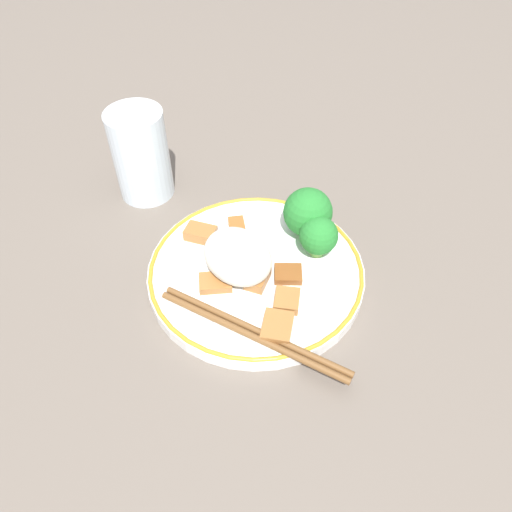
# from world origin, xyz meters

# --- Properties ---
(ground_plane) EXTENTS (3.00, 3.00, 0.00)m
(ground_plane) POSITION_xyz_m (0.00, 0.00, 0.00)
(ground_plane) COLOR #665B51
(plate) EXTENTS (0.24, 0.24, 0.02)m
(plate) POSITION_xyz_m (0.00, 0.00, 0.01)
(plate) COLOR white
(plate) RESTS_ON ground_plane
(rice_mound) EXTENTS (0.08, 0.07, 0.05)m
(rice_mound) POSITION_xyz_m (-0.01, -0.02, 0.04)
(rice_mound) COLOR white
(rice_mound) RESTS_ON plate
(broccoli_back_left) EXTENTS (0.04, 0.04, 0.05)m
(broccoli_back_left) POSITION_xyz_m (0.03, 0.07, 0.04)
(broccoli_back_left) COLOR #7FB756
(broccoli_back_left) RESTS_ON plate
(broccoli_back_center) EXTENTS (0.06, 0.06, 0.06)m
(broccoli_back_center) POSITION_xyz_m (-0.00, 0.08, 0.05)
(broccoli_back_center) COLOR #7FB756
(broccoli_back_center) RESTS_ON plate
(meat_near_front) EXTENTS (0.03, 0.03, 0.01)m
(meat_near_front) POSITION_xyz_m (-0.06, 0.03, 0.02)
(meat_near_front) COLOR #995B28
(meat_near_front) RESTS_ON plate
(meat_near_left) EXTENTS (0.03, 0.04, 0.01)m
(meat_near_left) POSITION_xyz_m (0.02, -0.01, 0.02)
(meat_near_left) COLOR #9E6633
(meat_near_left) RESTS_ON plate
(meat_near_right) EXTENTS (0.04, 0.05, 0.01)m
(meat_near_right) POSITION_xyz_m (0.07, -0.04, 0.02)
(meat_near_right) COLOR #9E6633
(meat_near_right) RESTS_ON plate
(meat_near_back) EXTENTS (0.04, 0.04, 0.01)m
(meat_near_back) POSITION_xyz_m (0.06, -0.01, 0.02)
(meat_near_back) COLOR #9E6633
(meat_near_back) RESTS_ON plate
(meat_on_rice_edge) EXTENTS (0.04, 0.04, 0.01)m
(meat_on_rice_edge) POSITION_xyz_m (0.03, 0.02, 0.02)
(meat_on_rice_edge) COLOR brown
(meat_on_rice_edge) RESTS_ON plate
(meat_mid_left) EXTENTS (0.04, 0.04, 0.01)m
(meat_mid_left) POSITION_xyz_m (-0.08, -0.01, 0.02)
(meat_mid_left) COLOR #9E6633
(meat_mid_left) RESTS_ON plate
(meat_mid_right) EXTENTS (0.04, 0.04, 0.01)m
(meat_mid_right) POSITION_xyz_m (-0.01, -0.05, 0.02)
(meat_mid_right) COLOR #9E6633
(meat_mid_right) RESTS_ON plate
(chopsticks) EXTENTS (0.20, 0.08, 0.01)m
(chopsticks) POSITION_xyz_m (0.06, -0.06, 0.02)
(chopsticks) COLOR brown
(chopsticks) RESTS_ON plate
(drinking_glass) EXTENTS (0.07, 0.07, 0.12)m
(drinking_glass) POSITION_xyz_m (-0.21, 0.00, 0.06)
(drinking_glass) COLOR silver
(drinking_glass) RESTS_ON ground_plane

